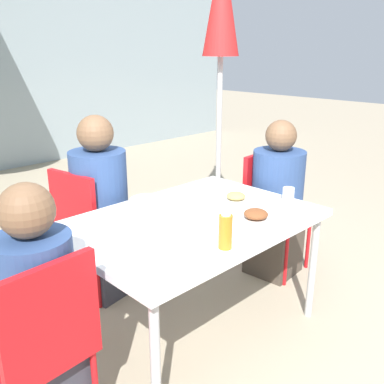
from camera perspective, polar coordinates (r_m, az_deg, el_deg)
name	(u,v)px	position (r m, az deg, el deg)	size (l,w,h in m)	color
ground_plane	(192,328)	(2.72, 0.00, -17.71)	(24.00, 24.00, 0.00)	tan
dining_table	(192,227)	(2.39, 0.00, -4.63)	(1.37, 0.96, 0.72)	white
chair_left	(41,340)	(1.87, -19.53, -18.11)	(0.43, 0.43, 0.89)	red
person_left	(41,321)	(1.94, -19.49, -15.93)	(0.31, 0.31, 1.14)	#383842
chair_right	(270,202)	(3.24, 10.40, -1.34)	(0.43, 0.43, 0.89)	red
person_right	(276,205)	(3.15, 11.19, -1.68)	(0.37, 0.37, 1.15)	#473D33
chair_far	(87,223)	(2.89, -13.79, -4.04)	(0.46, 0.46, 0.89)	red
person_far	(101,213)	(2.89, -12.03, -2.82)	(0.38, 0.38, 1.23)	#383842
closed_umbrella	(221,25)	(3.64, 3.90, 21.33)	(0.36, 0.36, 2.40)	#333333
plate_0	(236,198)	(2.62, 5.87, -0.84)	(0.21, 0.21, 0.06)	white
plate_1	(256,217)	(2.34, 8.50, -3.27)	(0.24, 0.24, 0.07)	white
bottle	(225,231)	(1.99, 4.49, -5.19)	(0.06, 0.06, 0.18)	#B7751E
drinking_cup	(288,194)	(2.68, 12.72, -0.29)	(0.07, 0.07, 0.08)	white
salad_bowl	(147,203)	(2.51, -6.05, -1.52)	(0.20, 0.20, 0.06)	white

